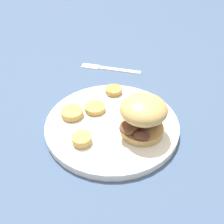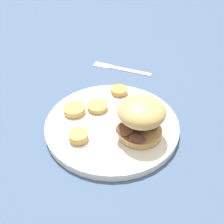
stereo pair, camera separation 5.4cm
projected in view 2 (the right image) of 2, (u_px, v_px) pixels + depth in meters
The scene contains 8 objects.
ground_plane at pixel (112, 127), 0.57m from camera, with size 4.00×4.00×0.00m, color #3D5170.
dinner_plate at pixel (112, 124), 0.56m from camera, with size 0.28×0.28×0.02m.
sandwich at pixel (142, 117), 0.50m from camera, with size 0.10×0.09×0.08m.
potato_round_0 at pixel (119, 91), 0.63m from camera, with size 0.04×0.04×0.01m, color #BC8942.
potato_round_1 at pixel (78, 136), 0.51m from camera, with size 0.04×0.04×0.01m, color tan.
potato_round_2 at pixel (98, 106), 0.59m from camera, with size 0.05×0.05×0.01m, color tan.
potato_round_3 at pixel (74, 110), 0.58m from camera, with size 0.05×0.05×0.01m, color tan.
fork at pixel (121, 69), 0.76m from camera, with size 0.06×0.18×0.00m.
Camera 2 is at (-0.34, -0.24, 0.38)m, focal length 42.00 mm.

